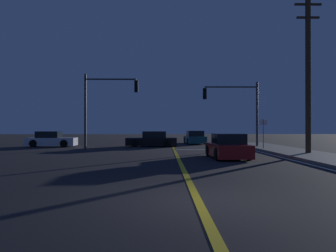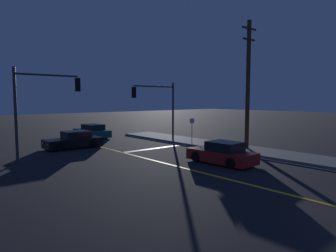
{
  "view_description": "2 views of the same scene",
  "coord_description": "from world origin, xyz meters",
  "px_view_note": "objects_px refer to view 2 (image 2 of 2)",
  "views": [
    {
      "loc": [
        -0.77,
        -7.79,
        1.67
      ],
      "look_at": [
        -0.46,
        18.63,
        1.79
      ],
      "focal_mm": 36.71,
      "sensor_mm": 36.0,
      "label": 1
    },
    {
      "loc": [
        -11.64,
        -1.05,
        3.91
      ],
      "look_at": [
        -0.93,
        11.66,
        2.43
      ],
      "focal_mm": 32.69,
      "sensor_mm": 36.0,
      "label": 2
    }
  ],
  "objects_px": {
    "utility_pole_right": "(248,84)",
    "car_mid_block_teal": "(92,132)",
    "traffic_signal_far_left": "(41,99)",
    "street_sign_corner": "(192,127)",
    "car_distant_tail_black": "(74,141)",
    "traffic_signal_near_right": "(159,102)",
    "car_following_oncoming_red": "(222,154)"
  },
  "relations": [
    {
      "from": "car_mid_block_teal",
      "to": "utility_pole_right",
      "type": "distance_m",
      "value": 16.45
    },
    {
      "from": "traffic_signal_far_left",
      "to": "utility_pole_right",
      "type": "bearing_deg",
      "value": -24.06
    },
    {
      "from": "traffic_signal_far_left",
      "to": "utility_pole_right",
      "type": "distance_m",
      "value": 14.63
    },
    {
      "from": "traffic_signal_far_left",
      "to": "street_sign_corner",
      "type": "bearing_deg",
      "value": -6.7
    },
    {
      "from": "utility_pole_right",
      "to": "car_mid_block_teal",
      "type": "bearing_deg",
      "value": 110.45
    },
    {
      "from": "car_following_oncoming_red",
      "to": "traffic_signal_near_right",
      "type": "height_order",
      "value": "traffic_signal_near_right"
    },
    {
      "from": "traffic_signal_near_right",
      "to": "utility_pole_right",
      "type": "height_order",
      "value": "utility_pole_right"
    },
    {
      "from": "car_following_oncoming_red",
      "to": "street_sign_corner",
      "type": "xyz_separation_m",
      "value": [
        3.85,
        6.51,
        0.98
      ]
    },
    {
      "from": "car_distant_tail_black",
      "to": "utility_pole_right",
      "type": "distance_m",
      "value": 14.29
    },
    {
      "from": "street_sign_corner",
      "to": "traffic_signal_far_left",
      "type": "bearing_deg",
      "value": 173.3
    },
    {
      "from": "traffic_signal_far_left",
      "to": "street_sign_corner",
      "type": "height_order",
      "value": "traffic_signal_far_left"
    },
    {
      "from": "car_mid_block_teal",
      "to": "utility_pole_right",
      "type": "xyz_separation_m",
      "value": [
        5.53,
        -14.84,
        4.44
      ]
    },
    {
      "from": "car_distant_tail_black",
      "to": "traffic_signal_far_left",
      "type": "distance_m",
      "value": 6.0
    },
    {
      "from": "car_mid_block_teal",
      "to": "utility_pole_right",
      "type": "bearing_deg",
      "value": -72.13
    },
    {
      "from": "car_following_oncoming_red",
      "to": "traffic_signal_far_left",
      "type": "xyz_separation_m",
      "value": [
        -8.07,
        7.91,
        3.31
      ]
    },
    {
      "from": "car_following_oncoming_red",
      "to": "traffic_signal_near_right",
      "type": "distance_m",
      "value": 10.11
    },
    {
      "from": "car_distant_tail_black",
      "to": "street_sign_corner",
      "type": "relative_size",
      "value": 1.93
    },
    {
      "from": "car_following_oncoming_red",
      "to": "traffic_signal_far_left",
      "type": "relative_size",
      "value": 0.75
    },
    {
      "from": "car_following_oncoming_red",
      "to": "street_sign_corner",
      "type": "relative_size",
      "value": 1.88
    },
    {
      "from": "car_mid_block_teal",
      "to": "car_distant_tail_black",
      "type": "xyz_separation_m",
      "value": [
        -4.22,
        -5.38,
        -0.0
      ]
    },
    {
      "from": "traffic_signal_near_right",
      "to": "car_following_oncoming_red",
      "type": "bearing_deg",
      "value": 75.22
    },
    {
      "from": "car_mid_block_teal",
      "to": "utility_pole_right",
      "type": "relative_size",
      "value": 0.49
    },
    {
      "from": "car_mid_block_teal",
      "to": "street_sign_corner",
      "type": "relative_size",
      "value": 2.07
    },
    {
      "from": "street_sign_corner",
      "to": "traffic_signal_near_right",
      "type": "bearing_deg",
      "value": 116.37
    },
    {
      "from": "car_mid_block_teal",
      "to": "car_distant_tail_black",
      "type": "height_order",
      "value": "same"
    },
    {
      "from": "car_following_oncoming_red",
      "to": "traffic_signal_far_left",
      "type": "distance_m",
      "value": 11.78
    },
    {
      "from": "traffic_signal_far_left",
      "to": "traffic_signal_near_right",
      "type": "bearing_deg",
      "value": 7.57
    },
    {
      "from": "car_following_oncoming_red",
      "to": "utility_pole_right",
      "type": "relative_size",
      "value": 0.45
    },
    {
      "from": "car_distant_tail_black",
      "to": "street_sign_corner",
      "type": "distance_m",
      "value": 9.74
    },
    {
      "from": "car_following_oncoming_red",
      "to": "car_mid_block_teal",
      "type": "bearing_deg",
      "value": 88.87
    },
    {
      "from": "car_mid_block_teal",
      "to": "car_distant_tail_black",
      "type": "relative_size",
      "value": 1.07
    },
    {
      "from": "street_sign_corner",
      "to": "utility_pole_right",
      "type": "bearing_deg",
      "value": -72.88
    }
  ]
}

